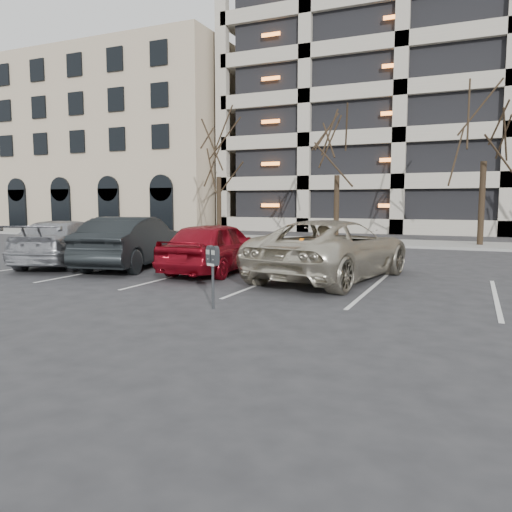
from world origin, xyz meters
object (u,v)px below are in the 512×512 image
object	(u,v)px
tree_a	(218,139)
tree_c	(486,108)
parking_meter	(213,262)
suv_silver	(333,249)
car_silver	(68,243)
car_red	(216,247)
tree_b	(338,134)
car_dark	(133,242)

from	to	relation	value
tree_a	tree_c	xyz separation A→B (m)	(14.00, 0.00, 0.73)
parking_meter	suv_silver	world-z (taller)	suv_silver
car_silver	suv_silver	bearing A→B (deg)	163.89
tree_a	suv_silver	bearing A→B (deg)	-50.93
suv_silver	car_red	world-z (taller)	suv_silver
parking_meter	car_red	xyz separation A→B (m)	(-2.39, 4.62, -0.18)
parking_meter	car_red	size ratio (longest dim) A/B	0.27
tree_b	car_dark	bearing A→B (deg)	-105.47
suv_silver	car_silver	distance (m)	9.08
suv_silver	car_dark	size ratio (longest dim) A/B	1.26
tree_a	parking_meter	bearing A→B (deg)	-62.66
tree_c	suv_silver	size ratio (longest dim) A/B	1.41
tree_b	car_silver	bearing A→B (deg)	-114.58
tree_c	parking_meter	distance (m)	18.81
parking_meter	suv_silver	xyz separation A→B (m)	(1.19, 4.80, -0.13)
suv_silver	tree_b	bearing A→B (deg)	-65.40
car_dark	car_silver	world-z (taller)	car_dark
car_red	car_dark	distance (m)	3.04
suv_silver	car_red	bearing A→B (deg)	13.56
tree_b	car_red	world-z (taller)	tree_b
tree_a	tree_b	bearing A→B (deg)	0.00
car_dark	car_silver	distance (m)	2.47
tree_c	car_silver	size ratio (longest dim) A/B	1.71
car_dark	parking_meter	bearing A→B (deg)	128.41
car_red	car_dark	world-z (taller)	car_dark
tree_a	car_red	bearing A→B (deg)	-62.67
tree_c	car_silver	world-z (taller)	tree_c
suv_silver	car_dark	distance (m)	6.62
tree_a	car_red	world-z (taller)	tree_a
tree_a	parking_meter	size ratio (longest dim) A/B	6.38
suv_silver	tree_a	bearing A→B (deg)	-40.33
tree_b	suv_silver	bearing A→B (deg)	-76.00
car_red	tree_b	bearing A→B (deg)	-92.63
tree_c	suv_silver	bearing A→B (deg)	-107.40
tree_c	car_dark	distance (m)	17.42
tree_b	car_red	xyz separation A→B (m)	(-0.47, -12.63, -4.90)
suv_silver	car_silver	bearing A→B (deg)	14.32
car_red	tree_a	bearing A→B (deg)	-63.15
tree_a	car_dark	xyz separation A→B (m)	(3.49, -12.69, -4.93)
tree_b	parking_meter	bearing A→B (deg)	-83.66
tree_a	tree_b	xyz separation A→B (m)	(7.00, 0.00, -0.08)
tree_a	car_silver	distance (m)	14.00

